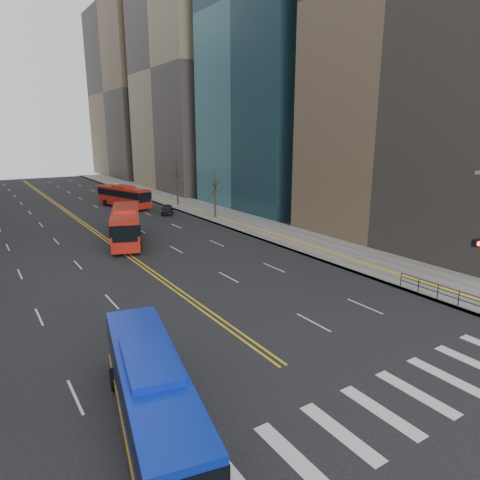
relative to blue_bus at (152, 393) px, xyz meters
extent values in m
plane|color=black|center=(7.22, -4.00, -1.69)|extent=(220.00, 220.00, 0.00)
cube|color=slate|center=(24.72, 41.00, -1.61)|extent=(7.00, 130.00, 0.15)
cube|color=silver|center=(3.68, -4.00, -1.68)|extent=(0.70, 4.00, 0.01)
cube|color=silver|center=(6.04, -4.00, -1.68)|extent=(0.70, 4.00, 0.01)
cube|color=silver|center=(8.41, -4.00, -1.68)|extent=(0.70, 4.00, 0.01)
cube|color=silver|center=(10.77, -4.00, -1.68)|extent=(0.70, 4.00, 0.01)
cube|color=silver|center=(13.13, -4.00, -1.68)|extent=(0.70, 4.00, 0.01)
cube|color=silver|center=(15.50, -4.00, -1.68)|extent=(0.70, 4.00, 0.01)
cube|color=gold|center=(7.02, 51.00, -1.68)|extent=(0.15, 100.00, 0.01)
cube|color=gold|center=(7.42, 51.00, -1.68)|extent=(0.15, 100.00, 0.01)
cube|color=#336773|center=(38.22, 40.00, 27.31)|extent=(20.00, 22.00, 58.00)
cube|color=gray|center=(37.22, 67.00, 21.31)|extent=(20.00, 26.00, 46.00)
cube|color=brown|center=(36.22, 99.00, 19.31)|extent=(18.00, 30.00, 42.00)
cube|color=black|center=(18.22, -2.00, 3.81)|extent=(1.10, 0.28, 0.38)
cylinder|color=#FF190C|center=(17.87, -2.16, 3.81)|extent=(0.24, 0.08, 0.24)
cube|color=black|center=(21.52, 2.00, -0.54)|extent=(0.04, 6.00, 0.04)
cylinder|color=black|center=(21.52, 0.50, -1.04)|extent=(0.06, 0.06, 1.00)
cylinder|color=black|center=(21.52, 2.00, -1.04)|extent=(0.06, 0.06, 1.00)
cylinder|color=black|center=(21.52, 3.50, -1.04)|extent=(0.06, 0.06, 1.00)
cylinder|color=black|center=(21.52, 5.00, -1.04)|extent=(0.06, 0.06, 1.00)
cylinder|color=#2F251C|center=(23.22, 36.00, 0.06)|extent=(0.28, 0.28, 3.50)
cylinder|color=#2F251C|center=(23.22, 48.00, 0.19)|extent=(0.28, 0.28, 3.75)
cube|color=#0B24A6|center=(0.00, 0.00, -0.05)|extent=(4.37, 11.17, 2.57)
cube|color=black|center=(0.00, 0.00, 0.47)|extent=(4.44, 11.20, 0.93)
cube|color=#0B24A6|center=(0.00, 0.00, 1.33)|extent=(2.54, 4.11, 0.40)
cube|color=orange|center=(0.00, 0.00, -1.14)|extent=(4.44, 11.20, 0.35)
cylinder|color=black|center=(0.43, -3.65, -1.19)|extent=(0.49, 1.04, 1.00)
cylinder|color=black|center=(-0.43, 3.65, -1.19)|extent=(0.49, 1.04, 1.00)
cylinder|color=black|center=(1.80, 3.21, -1.19)|extent=(0.49, 1.04, 1.00)
cube|color=#B41F13|center=(8.78, 29.53, 0.21)|extent=(6.41, 12.05, 3.09)
cube|color=black|center=(8.78, 29.53, 0.80)|extent=(6.47, 12.09, 1.10)
cube|color=#B41F13|center=(8.78, 29.53, 1.85)|extent=(3.39, 4.61, 0.40)
cylinder|color=black|center=(6.27, 26.39, -1.19)|extent=(0.61, 1.04, 1.00)
cylinder|color=black|center=(8.81, 25.51, -1.19)|extent=(0.61, 1.04, 1.00)
cylinder|color=black|center=(8.75, 33.54, -1.19)|extent=(0.61, 1.04, 1.00)
cylinder|color=black|center=(11.29, 32.66, -1.19)|extent=(0.61, 1.04, 1.00)
cube|color=#B41F13|center=(15.54, 50.92, 0.03)|extent=(5.24, 10.88, 2.74)
cube|color=black|center=(15.54, 50.92, 0.58)|extent=(5.31, 10.91, 0.99)
cube|color=#B41F13|center=(15.54, 50.92, 1.50)|extent=(2.88, 4.11, 0.40)
cylinder|color=black|center=(15.32, 47.32, -1.19)|extent=(0.56, 1.04, 1.00)
cylinder|color=black|center=(17.64, 47.98, -1.19)|extent=(0.56, 1.04, 1.00)
cylinder|color=black|center=(13.44, 53.85, -1.19)|extent=(0.56, 1.04, 1.00)
cylinder|color=black|center=(15.77, 54.52, -1.19)|extent=(0.56, 1.04, 1.00)
imported|color=black|center=(18.81, 42.04, -1.01)|extent=(3.11, 4.30, 1.36)
imported|color=black|center=(16.67, 56.48, -1.15)|extent=(2.54, 4.16, 1.08)
camera|label=1|loc=(-4.94, -13.85, 9.62)|focal=32.00mm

